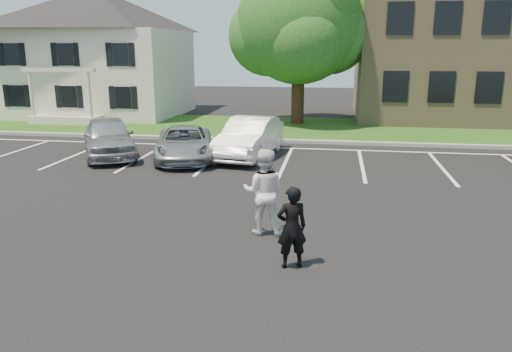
{
  "coord_description": "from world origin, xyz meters",
  "views": [
    {
      "loc": [
        1.78,
        -10.11,
        4.14
      ],
      "look_at": [
        0.0,
        1.0,
        1.25
      ],
      "focal_mm": 35.0,
      "sensor_mm": 36.0,
      "label": 1
    }
  ],
  "objects_px": {
    "car_white_sedan": "(250,138)",
    "man_white_shirt": "(264,192)",
    "man_black_suit": "(292,227)",
    "tree": "(301,25)",
    "house": "(99,53)",
    "car_silver_minivan": "(184,144)",
    "car_silver_west": "(108,137)"
  },
  "relations": [
    {
      "from": "tree",
      "to": "man_black_suit",
      "type": "xyz_separation_m",
      "value": [
        1.27,
        -18.86,
        -4.53
      ]
    },
    {
      "from": "house",
      "to": "tree",
      "type": "height_order",
      "value": "tree"
    },
    {
      "from": "tree",
      "to": "car_white_sedan",
      "type": "xyz_separation_m",
      "value": [
        -1.25,
        -8.99,
        -4.58
      ]
    },
    {
      "from": "house",
      "to": "car_white_sedan",
      "type": "height_order",
      "value": "house"
    },
    {
      "from": "house",
      "to": "car_silver_west",
      "type": "distance_m",
      "value": 13.78
    },
    {
      "from": "house",
      "to": "car_white_sedan",
      "type": "bearing_deg",
      "value": -44.28
    },
    {
      "from": "house",
      "to": "man_black_suit",
      "type": "distance_m",
      "value": 25.52
    },
    {
      "from": "tree",
      "to": "man_black_suit",
      "type": "bearing_deg",
      "value": -86.14
    },
    {
      "from": "car_white_sedan",
      "to": "house",
      "type": "bearing_deg",
      "value": 143.44
    },
    {
      "from": "man_white_shirt",
      "to": "car_silver_west",
      "type": "relative_size",
      "value": 0.44
    },
    {
      "from": "car_silver_minivan",
      "to": "house",
      "type": "bearing_deg",
      "value": 111.86
    },
    {
      "from": "car_white_sedan",
      "to": "man_black_suit",
      "type": "bearing_deg",
      "value": -67.94
    },
    {
      "from": "man_white_shirt",
      "to": "car_silver_minivan",
      "type": "distance_m",
      "value": 8.35
    },
    {
      "from": "man_black_suit",
      "to": "car_white_sedan",
      "type": "bearing_deg",
      "value": -96.39
    },
    {
      "from": "tree",
      "to": "man_white_shirt",
      "type": "xyz_separation_m",
      "value": [
        0.48,
        -17.13,
        -4.36
      ]
    },
    {
      "from": "car_white_sedan",
      "to": "man_white_shirt",
      "type": "bearing_deg",
      "value": -70.29
    },
    {
      "from": "tree",
      "to": "car_white_sedan",
      "type": "bearing_deg",
      "value": -97.92
    },
    {
      "from": "tree",
      "to": "car_silver_minivan",
      "type": "height_order",
      "value": "tree"
    },
    {
      "from": "car_silver_west",
      "to": "car_white_sedan",
      "type": "height_order",
      "value": "car_silver_west"
    },
    {
      "from": "car_silver_west",
      "to": "car_silver_minivan",
      "type": "bearing_deg",
      "value": -30.5
    },
    {
      "from": "man_black_suit",
      "to": "car_silver_west",
      "type": "bearing_deg",
      "value": -69.4
    },
    {
      "from": "man_black_suit",
      "to": "car_silver_west",
      "type": "height_order",
      "value": "man_black_suit"
    },
    {
      "from": "tree",
      "to": "man_white_shirt",
      "type": "height_order",
      "value": "tree"
    },
    {
      "from": "house",
      "to": "man_black_suit",
      "type": "height_order",
      "value": "house"
    },
    {
      "from": "car_silver_minivan",
      "to": "car_white_sedan",
      "type": "bearing_deg",
      "value": 5.02
    },
    {
      "from": "man_white_shirt",
      "to": "tree",
      "type": "bearing_deg",
      "value": -89.34
    },
    {
      "from": "car_silver_west",
      "to": "car_silver_minivan",
      "type": "distance_m",
      "value": 3.1
    },
    {
      "from": "house",
      "to": "tree",
      "type": "relative_size",
      "value": 1.17
    },
    {
      "from": "house",
      "to": "car_silver_minivan",
      "type": "relative_size",
      "value": 2.29
    },
    {
      "from": "man_white_shirt",
      "to": "car_silver_minivan",
      "type": "bearing_deg",
      "value": -61.47
    },
    {
      "from": "tree",
      "to": "car_silver_minivan",
      "type": "distance_m",
      "value": 11.52
    },
    {
      "from": "car_silver_minivan",
      "to": "man_white_shirt",
      "type": "bearing_deg",
      "value": -75.74
    }
  ]
}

